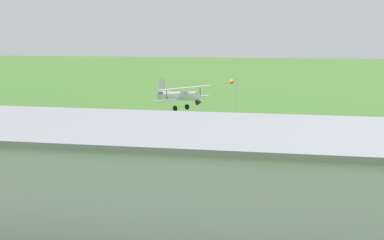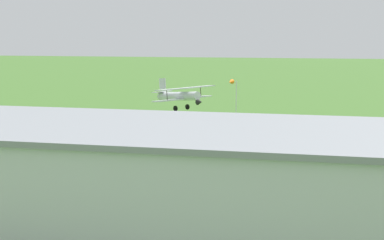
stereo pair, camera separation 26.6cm
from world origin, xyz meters
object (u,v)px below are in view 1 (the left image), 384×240
person_beside_truck (63,154)px  person_walking_on_apron (101,155)px  biplane (180,96)px  car_yellow (19,160)px  person_by_parked_cars (59,148)px  windsock (231,86)px  hangar (208,179)px  person_near_hangar_door (75,153)px  person_at_fence_line (139,151)px

person_beside_truck → person_walking_on_apron: size_ratio=1.14×
biplane → car_yellow: size_ratio=1.86×
biplane → person_by_parked_cars: (9.39, 13.20, -3.97)m
biplane → windsock: bearing=-143.6°
person_by_parked_cars → person_walking_on_apron: person_walking_on_apron is taller
car_yellow → hangar: bearing=147.8°
car_yellow → person_near_hangar_door: 5.20m
person_at_fence_line → hangar: bearing=118.1°
biplane → windsock: size_ratio=1.23×
hangar → person_walking_on_apron: hangar is taller
person_beside_truck → person_at_fence_line: bearing=-158.2°
biplane → person_walking_on_apron: bearing=74.0°
person_beside_truck → windsock: bearing=-124.0°
person_beside_truck → biplane: bearing=-116.4°
hangar → windsock: size_ratio=5.92×
person_by_parked_cars → person_at_fence_line: person_at_fence_line is taller
person_at_fence_line → person_walking_on_apron: size_ratio=1.07×
hangar → person_beside_truck: hangar is taller
person_near_hangar_door → windsock: size_ratio=0.27×
hangar → person_near_hangar_door: 21.73m
biplane → hangar: bearing=105.0°
person_near_hangar_door → person_beside_truck: bearing=22.2°
person_beside_truck → person_near_hangar_door: 1.06m
car_yellow → person_at_fence_line: bearing=-148.7°
biplane → person_by_parked_cars: size_ratio=5.07×
person_near_hangar_door → biplane: bearing=-114.0°
person_near_hangar_door → person_by_parked_cars: 3.35m
person_beside_truck → person_at_fence_line: size_ratio=1.06×
car_yellow → person_beside_truck: person_beside_truck is taller
hangar → car_yellow: bearing=-32.2°
biplane → person_near_hangar_door: (6.86, 15.39, -3.89)m
person_at_fence_line → person_walking_on_apron: (3.17, 2.09, -0.06)m
person_walking_on_apron → hangar: bearing=129.0°
person_beside_truck → person_near_hangar_door: person_beside_truck is taller
person_near_hangar_door → person_by_parked_cars: (2.53, -2.19, -0.08)m
hangar → person_near_hangar_door: bearing=-45.6°
car_yellow → person_walking_on_apron: size_ratio=2.73×
biplane → person_beside_truck: bearing=63.6°
person_at_fence_line → car_yellow: bearing=31.3°
biplane → person_beside_truck: (7.84, 15.79, -3.85)m
car_yellow → person_near_hangar_door: bearing=-137.4°
hangar → car_yellow: 22.50m
biplane → person_near_hangar_door: size_ratio=4.63×
car_yellow → person_beside_truck: (-2.85, -3.12, 0.05)m
person_by_parked_cars → windsock: size_ratio=0.24×
person_by_parked_cars → windsock: windsock is taller
biplane → car_yellow: 22.07m
hangar → person_beside_truck: (16.08, -15.03, -2.37)m
hangar → person_beside_truck: size_ratio=21.35×
person_near_hangar_door → person_at_fence_line: person_near_hangar_door is taller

